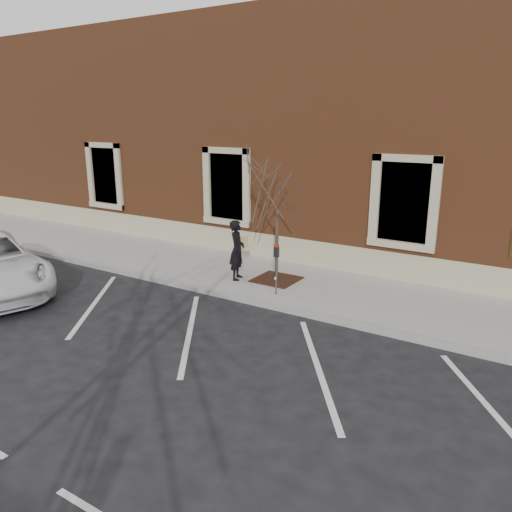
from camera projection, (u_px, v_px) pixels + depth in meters
The scene contains 9 objects.
ground at pixel (244, 301), 13.09m from camera, with size 120.00×120.00×0.00m, color #28282B.
sidewalk_near at pixel (277, 281), 14.49m from camera, with size 40.00×3.50×0.15m, color #B3AFA8.
curb_near at pixel (243, 299), 13.03m from camera, with size 40.00×0.12×0.15m, color #9E9E99.
parking_stripes at pixel (190, 331), 11.30m from camera, with size 28.00×4.40×0.01m, color silver, non-canonical shape.
building_civic at pixel (360, 136), 18.30m from camera, with size 40.00×8.62×8.00m.
man at pixel (237, 250), 14.21m from camera, with size 0.63×0.41×1.72m, color black.
parking_meter at pixel (276, 260), 12.92m from camera, with size 0.12×0.09×1.36m.
tree_grate at pixel (276, 279), 14.34m from camera, with size 1.20×1.20×0.03m, color #3D2013.
sapling at pixel (277, 191), 13.65m from camera, with size 2.20×2.20×3.67m.
Camera 1 is at (6.85, -10.19, 4.69)m, focal length 35.00 mm.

